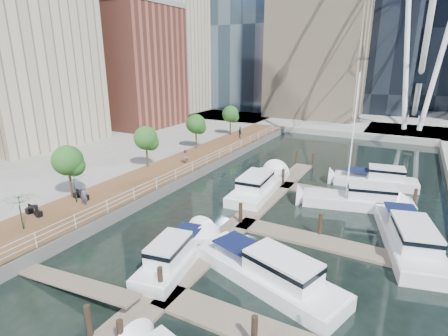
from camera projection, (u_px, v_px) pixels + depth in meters
ground at (144, 264)px, 22.31m from camera, size 520.00×520.00×0.00m
boardwalk at (171, 172)px, 38.84m from camera, size 6.00×60.00×1.00m
seawall at (193, 176)px, 37.48m from camera, size 0.25×60.00×1.00m
land_inland at (22, 145)px, 51.10m from camera, size 48.00×90.00×1.00m
land_far at (364, 100)px, 107.83m from camera, size 200.00×114.00×1.00m
pier at (411, 133)px, 59.48m from camera, size 14.00×12.00×1.00m
railing at (192, 167)px, 37.22m from camera, size 0.10×60.00×1.05m
floating_docks at (309, 222)px, 26.93m from camera, size 16.00×34.00×2.60m
midrise_condos at (88, 53)px, 56.08m from camera, size 19.00×67.00×28.00m
street_trees at (146, 138)px, 37.97m from camera, size 2.60×42.60×4.60m
cafe_tables at (11, 222)px, 24.94m from camera, size 2.50×13.70×0.74m
yacht_foreground at (265, 281)px, 20.56m from camera, size 11.11×6.14×2.15m
pedestrian_near at (84, 196)px, 28.47m from camera, size 0.67×0.50×1.65m
pedestrian_mid at (185, 157)px, 40.00m from camera, size 0.77×0.91×1.65m
pedestrian_far at (240, 132)px, 53.06m from camera, size 1.02×1.01×1.73m
moored_yachts at (334, 215)px, 29.22m from camera, size 17.99×32.78×11.50m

